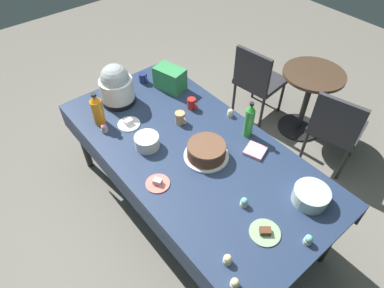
{
  "coord_description": "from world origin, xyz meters",
  "views": [
    {
      "loc": [
        1.31,
        -1.08,
        2.54
      ],
      "look_at": [
        0.0,
        0.0,
        0.8
      ],
      "focal_mm": 31.38,
      "sensor_mm": 36.0,
      "label": 1
    }
  ],
  "objects": [
    {
      "name": "cupcake_lemon",
      "position": [
        1.0,
        0.04,
        0.78
      ],
      "size": [
        0.05,
        0.05,
        0.07
      ],
      "color": "beige",
      "rests_on": "potluck_table"
    },
    {
      "name": "maroon_chair_right",
      "position": [
        0.42,
        1.34,
        0.49
      ],
      "size": [
        0.53,
        0.53,
        0.85
      ],
      "color": "#333338",
      "rests_on": "ground"
    },
    {
      "name": "frosted_layer_cake",
      "position": [
        0.12,
        0.03,
        0.81
      ],
      "size": [
        0.33,
        0.33,
        0.12
      ],
      "color": "silver",
      "rests_on": "potluck_table"
    },
    {
      "name": "coffee_mug_red",
      "position": [
        -0.36,
        0.3,
        0.8
      ],
      "size": [
        0.11,
        0.07,
        0.09
      ],
      "color": "#B2231E",
      "rests_on": "potluck_table"
    },
    {
      "name": "soda_carton",
      "position": [
        -0.7,
        0.33,
        0.85
      ],
      "size": [
        0.29,
        0.22,
        0.2
      ],
      "primitive_type": "cube",
      "rotation": [
        0.0,
        0.0,
        0.26
      ],
      "color": "#338C4C",
      "rests_on": "potluck_table"
    },
    {
      "name": "glass_salad_bowl",
      "position": [
        0.83,
        0.29,
        0.8
      ],
      "size": [
        0.23,
        0.23,
        0.1
      ],
      "primitive_type": "cylinder",
      "color": "#B2C6BC",
      "rests_on": "potluck_table"
    },
    {
      "name": "maroon_chair_left",
      "position": [
        -0.54,
        1.34,
        0.49
      ],
      "size": [
        0.49,
        0.49,
        0.85
      ],
      "color": "#333338",
      "rests_on": "ground"
    },
    {
      "name": "soda_bottle_lime_soda",
      "position": [
        0.15,
        0.42,
        0.89
      ],
      "size": [
        0.07,
        0.07,
        0.31
      ],
      "color": "green",
      "rests_on": "potluck_table"
    },
    {
      "name": "paper_napkin_stack",
      "position": [
        0.32,
        0.34,
        0.76
      ],
      "size": [
        0.18,
        0.18,
        0.02
      ],
      "primitive_type": "cube",
      "rotation": [
        0.0,
        0.0,
        0.34
      ],
      "color": "pink",
      "rests_on": "potluck_table"
    },
    {
      "name": "ground",
      "position": [
        0.0,
        0.0,
        0.0
      ],
      "size": [
        9.0,
        9.0,
        0.0
      ],
      "primitive_type": "plane",
      "color": "slate"
    },
    {
      "name": "round_cafe_table",
      "position": [
        -0.05,
        1.56,
        0.5
      ],
      "size": [
        0.6,
        0.6,
        0.72
      ],
      "color": "#473323",
      "rests_on": "ground"
    },
    {
      "name": "coffee_mug_tan",
      "position": [
        -0.28,
        0.11,
        0.8
      ],
      "size": [
        0.12,
        0.08,
        0.1
      ],
      "color": "tan",
      "rests_on": "potluck_table"
    },
    {
      "name": "coffee_mug_navy",
      "position": [
        -0.93,
        0.19,
        0.79
      ],
      "size": [
        0.11,
        0.07,
        0.09
      ],
      "color": "navy",
      "rests_on": "potluck_table"
    },
    {
      "name": "dessert_plate_coral",
      "position": [
        0.1,
        -0.38,
        0.76
      ],
      "size": [
        0.16,
        0.16,
        0.04
      ],
      "color": "#E07266",
      "rests_on": "potluck_table"
    },
    {
      "name": "dessert_plate_sage",
      "position": [
        0.81,
        -0.1,
        0.76
      ],
      "size": [
        0.19,
        0.19,
        0.04
      ],
      "color": "#8CA87F",
      "rests_on": "potluck_table"
    },
    {
      "name": "cupcake_cocoa",
      "position": [
        -0.57,
        -0.4,
        0.78
      ],
      "size": [
        0.05,
        0.05,
        0.07
      ],
      "color": "beige",
      "rests_on": "potluck_table"
    },
    {
      "name": "cupcake_vanilla",
      "position": [
        0.91,
        -0.46,
        0.78
      ],
      "size": [
        0.05,
        0.05,
        0.07
      ],
      "color": "beige",
      "rests_on": "potluck_table"
    },
    {
      "name": "ceramic_snack_bowl",
      "position": [
        -0.23,
        -0.24,
        0.8
      ],
      "size": [
        0.18,
        0.18,
        0.1
      ],
      "primitive_type": "cylinder",
      "color": "silver",
      "rests_on": "potluck_table"
    },
    {
      "name": "cupcake_berry",
      "position": [
        0.79,
        -0.4,
        0.78
      ],
      "size": [
        0.05,
        0.05,
        0.07
      ],
      "color": "beige",
      "rests_on": "potluck_table"
    },
    {
      "name": "dessert_plate_white",
      "position": [
        -0.52,
        -0.22,
        0.76
      ],
      "size": [
        0.18,
        0.18,
        0.05
      ],
      "color": "white",
      "rests_on": "potluck_table"
    },
    {
      "name": "cupcake_rose",
      "position": [
        -0.09,
        0.47,
        0.78
      ],
      "size": [
        0.05,
        0.05,
        0.07
      ],
      "color": "beige",
      "rests_on": "potluck_table"
    },
    {
      "name": "slow_cooker",
      "position": [
        -0.82,
        -0.12,
        0.91
      ],
      "size": [
        0.29,
        0.29,
        0.35
      ],
      "color": "black",
      "rests_on": "potluck_table"
    },
    {
      "name": "cupcake_mint",
      "position": [
        0.59,
        -0.06,
        0.78
      ],
      "size": [
        0.05,
        0.05,
        0.07
      ],
      "color": "beige",
      "rests_on": "potluck_table"
    },
    {
      "name": "potluck_table",
      "position": [
        0.0,
        0.0,
        0.69
      ],
      "size": [
        2.2,
        1.1,
        0.75
      ],
      "color": "navy",
      "rests_on": "ground"
    },
    {
      "name": "soda_bottle_orange_juice",
      "position": [
        -0.69,
        -0.38,
        0.88
      ],
      "size": [
        0.09,
        0.09,
        0.28
      ],
      "color": "orange",
      "rests_on": "potluck_table"
    }
  ]
}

